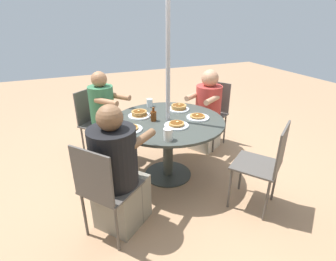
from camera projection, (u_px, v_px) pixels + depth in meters
The scene contains 18 objects.
ground_plane at pixel (168, 174), 3.18m from camera, with size 12.00×12.00×0.00m, color tan.
patio_table at pixel (168, 131), 2.94m from camera, with size 1.24×1.24×0.71m.
umbrella_pole at pixel (168, 90), 2.74m from camera, with size 0.05×0.05×2.11m, color #ADADB2.
patio_chair_north at pixel (266, 162), 2.44m from camera, with size 0.57×0.57×0.90m.
patio_chair_east at pixel (213, 109), 3.75m from camera, with size 0.56×0.56×0.90m.
diner_east at pixel (207, 114), 3.63m from camera, with size 0.58×0.54×1.11m.
patio_chair_south at pixel (95, 119), 3.42m from camera, with size 0.58×0.58×0.90m.
diner_south at pixel (105, 120), 3.34m from camera, with size 0.53×0.55×1.16m.
patio_chair_west at pixel (104, 186), 2.10m from camera, with size 0.58×0.58×0.90m.
diner_west at pixel (118, 175), 2.23m from camera, with size 0.63×0.61×1.17m.
pancake_plate_a at pixel (130, 129), 2.63m from camera, with size 0.25×0.25×0.05m.
pancake_plate_b at pixel (198, 117), 2.92m from camera, with size 0.25×0.25×0.05m.
pancake_plate_c at pixel (176, 125), 2.71m from camera, with size 0.25×0.25×0.05m.
pancake_plate_d at pixel (139, 114), 2.96m from camera, with size 0.25×0.25×0.07m.
pancake_plate_e at pixel (179, 108), 3.16m from camera, with size 0.25×0.25×0.07m.
syrup_bottle at pixel (153, 116), 2.83m from camera, with size 0.09×0.06×0.15m.
coffee_cup at pixel (168, 134), 2.41m from camera, with size 0.09×0.09×0.11m.
drinking_glass_a at pixel (150, 103), 3.26m from camera, with size 0.07×0.07×0.10m, color silver.
Camera 1 is at (1.04, 2.46, 1.80)m, focal length 28.00 mm.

